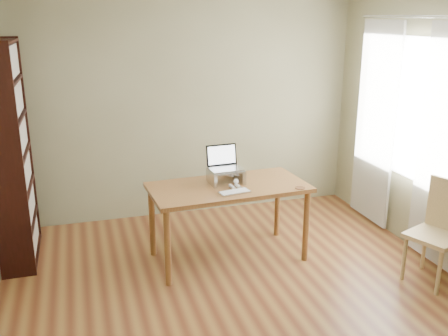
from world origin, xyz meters
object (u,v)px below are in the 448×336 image
Objects in this scene: laptop at (224,163)px; keyboard at (234,192)px; bookshelf at (11,154)px; desk at (228,194)px; cat at (227,175)px; chair at (442,229)px.

keyboard is (-0.01, -0.35, -0.18)m from laptop.
bookshelf is 2.07m from desk.
desk is 3.13× the size of cat.
bookshelf is 3.97m from chair.
keyboard reaches higher than desk.
bookshelf is 2.04m from cat.
desk is 5.03× the size of keyboard.
laptop is at bearing 86.48° from desk.
chair reaches higher than desk.
bookshelf is 1.38× the size of desk.
laptop reaches higher than cat.
desk is at bearing -93.52° from laptop.
chair is (1.64, -1.07, -0.32)m from cat.
keyboard is 0.62× the size of cat.
desk is at bearing 77.84° from keyboard.
cat is (0.02, 0.11, 0.16)m from desk.
bookshelf is 6.60× the size of laptop.
laptop is 0.65× the size of cat.
bookshelf is at bearing 134.64° from chair.
desk is 0.24m from keyboard.
chair reaches higher than cat.
bookshelf is 6.93× the size of keyboard.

